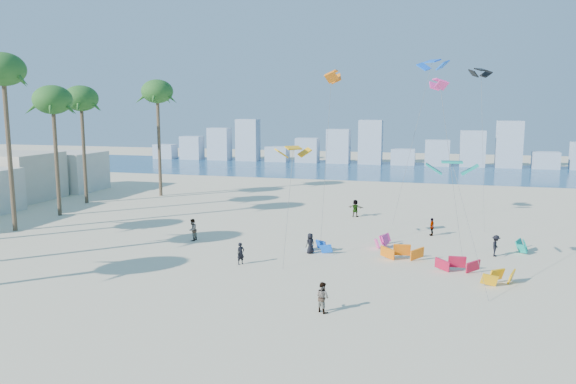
# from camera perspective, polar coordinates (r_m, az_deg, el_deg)

# --- Properties ---
(ground) EXTENTS (220.00, 220.00, 0.00)m
(ground) POSITION_cam_1_polar(r_m,az_deg,el_deg) (29.52, -14.29, -13.11)
(ground) COLOR beige
(ground) RESTS_ON ground
(ocean) EXTENTS (220.00, 220.00, 0.00)m
(ocean) POSITION_cam_1_polar(r_m,az_deg,el_deg) (97.31, 6.97, 2.34)
(ocean) COLOR navy
(ocean) RESTS_ON ground
(kitesurfer_near) EXTENTS (0.65, 0.67, 1.55)m
(kitesurfer_near) POSITION_cam_1_polar(r_m,az_deg,el_deg) (38.68, -4.92, -6.37)
(kitesurfer_near) COLOR black
(kitesurfer_near) RESTS_ON ground
(kitesurfer_mid) EXTENTS (1.02, 0.97, 1.66)m
(kitesurfer_mid) POSITION_cam_1_polar(r_m,az_deg,el_deg) (29.98, 3.58, -10.81)
(kitesurfer_mid) COLOR gray
(kitesurfer_mid) RESTS_ON ground
(kitesurfers_far) EXTENTS (32.35, 15.66, 1.82)m
(kitesurfers_far) POSITION_cam_1_polar(r_m,az_deg,el_deg) (47.09, 8.49, -3.59)
(kitesurfers_far) COLOR black
(kitesurfers_far) RESTS_ON ground
(grounded_kites) EXTENTS (16.68, 11.20, 0.98)m
(grounded_kites) POSITION_cam_1_polar(r_m,az_deg,el_deg) (40.83, 14.32, -6.29)
(grounded_kites) COLOR blue
(grounded_kites) RESTS_ON ground
(flying_kites) EXTENTS (28.92, 24.59, 15.79)m
(flying_kites) POSITION_cam_1_polar(r_m,az_deg,el_deg) (45.95, 14.88, 9.04)
(flying_kites) COLOR #FFAC0D
(flying_kites) RESTS_ON ground
(palm_row) EXTENTS (10.23, 44.80, 15.48)m
(palm_row) POSITION_cam_1_polar(r_m,az_deg,el_deg) (53.78, -27.24, 8.62)
(palm_row) COLOR brown
(palm_row) RESTS_ON ground
(distant_skyline) EXTENTS (85.00, 3.00, 8.40)m
(distant_skyline) POSITION_cam_1_polar(r_m,az_deg,el_deg) (107.05, 7.15, 4.58)
(distant_skyline) COLOR #9EADBF
(distant_skyline) RESTS_ON ground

